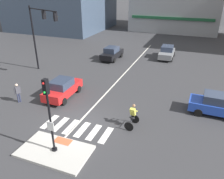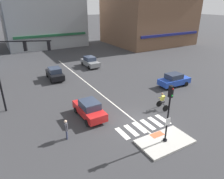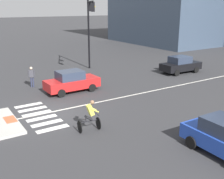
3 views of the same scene
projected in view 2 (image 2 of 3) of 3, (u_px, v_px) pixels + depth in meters
name	position (u px, v px, depth m)	size (l,w,h in m)	color
ground_plane	(140.00, 123.00, 18.11)	(300.00, 300.00, 0.00)	#333335
traffic_island	(165.00, 141.00, 15.64)	(4.16, 2.45, 0.15)	#B2AFA8
tactile_pad_front	(157.00, 135.00, 16.30)	(1.10, 0.60, 0.01)	#DB5B38
signal_pole	(169.00, 109.00, 14.53)	(0.44, 0.38, 4.49)	black
crosswalk_stripe_a	(122.00, 133.00, 16.71)	(0.44, 1.80, 0.01)	silver
crosswalk_stripe_b	(131.00, 130.00, 17.11)	(0.44, 1.80, 0.01)	silver
crosswalk_stripe_c	(140.00, 127.00, 17.51)	(0.44, 1.80, 0.01)	silver
crosswalk_stripe_d	(148.00, 125.00, 17.91)	(0.44, 1.80, 0.01)	silver
crosswalk_stripe_e	(155.00, 122.00, 18.31)	(0.44, 1.80, 0.01)	silver
crosswalk_stripe_f	(163.00, 119.00, 18.71)	(0.44, 1.80, 0.01)	silver
lane_centre_line	(91.00, 86.00, 25.99)	(0.14, 28.00, 0.01)	silver
traffic_light_mast	(14.00, 63.00, 18.43)	(4.77, 2.19, 6.95)	black
building_far_block	(148.00, 17.00, 51.08)	(18.95, 17.12, 12.40)	brown
car_black_westbound_distant	(55.00, 73.00, 28.08)	(1.96, 4.16, 1.64)	black
car_grey_eastbound_distant	(90.00, 62.00, 33.54)	(1.90, 4.13, 1.64)	slate
car_red_westbound_near	(89.00, 109.00, 18.81)	(1.90, 4.13, 1.64)	red
car_blue_cross_right	(174.00, 80.00, 25.80)	(4.14, 1.93, 1.64)	#2347B7
cyclist	(162.00, 101.00, 20.24)	(0.78, 1.16, 1.68)	black
pedestrian_at_curb_left	(66.00, 128.00, 15.69)	(0.34, 0.51, 1.67)	#2D334C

